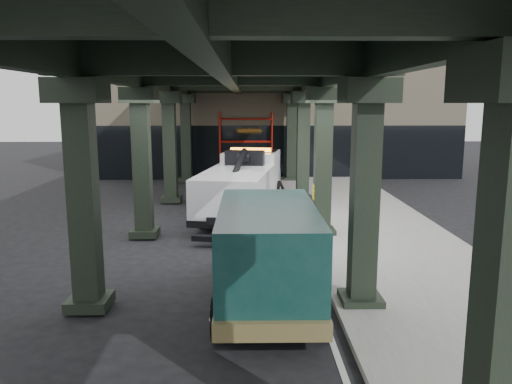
{
  "coord_description": "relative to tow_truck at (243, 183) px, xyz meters",
  "views": [
    {
      "loc": [
        0.09,
        -14.46,
        4.5
      ],
      "look_at": [
        0.36,
        1.21,
        1.7
      ],
      "focal_mm": 35.0,
      "sensor_mm": 36.0,
      "label": 1
    }
  ],
  "objects": [
    {
      "name": "lane_stripe",
      "position": [
        1.78,
        -3.5,
        -1.32
      ],
      "size": [
        0.12,
        38.0,
        0.01
      ],
      "primitive_type": "cube",
      "color": "silver",
      "rests_on": "ground"
    },
    {
      "name": "building",
      "position": [
        2.08,
        14.5,
        2.68
      ],
      "size": [
        22.0,
        10.0,
        8.0
      ],
      "primitive_type": "cube",
      "color": "#C6B793",
      "rests_on": "ground"
    },
    {
      "name": "tow_truck",
      "position": [
        0.0,
        0.0,
        0.0
      ],
      "size": [
        3.56,
        8.5,
        2.71
      ],
      "rotation": [
        0.0,
        0.0,
        -0.17
      ],
      "color": "black",
      "rests_on": "ground"
    },
    {
      "name": "ground",
      "position": [
        0.08,
        -5.5,
        -1.32
      ],
      "size": [
        90.0,
        90.0,
        0.0
      ],
      "primitive_type": "plane",
      "color": "black",
      "rests_on": "ground"
    },
    {
      "name": "towed_van",
      "position": [
        0.6,
        -9.16,
        -0.09
      ],
      "size": [
        2.3,
        5.68,
        2.3
      ],
      "rotation": [
        0.0,
        0.0,
        -0.0
      ],
      "color": "#103A36",
      "rests_on": "ground"
    },
    {
      "name": "viaduct",
      "position": [
        -0.32,
        -3.5,
        4.14
      ],
      "size": [
        7.4,
        32.0,
        6.4
      ],
      "color": "black",
      "rests_on": "ground"
    },
    {
      "name": "sidewalk",
      "position": [
        4.58,
        -3.5,
        -1.25
      ],
      "size": [
        5.0,
        40.0,
        0.15
      ],
      "primitive_type": "cube",
      "color": "gray",
      "rests_on": "ground"
    },
    {
      "name": "scaffolding",
      "position": [
        0.08,
        9.15,
        0.79
      ],
      "size": [
        3.08,
        0.88,
        4.0
      ],
      "color": "#A8170D",
      "rests_on": "ground"
    }
  ]
}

